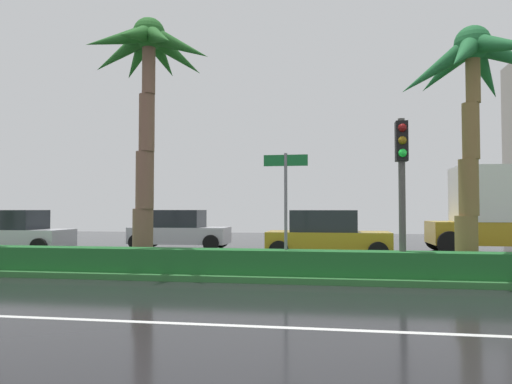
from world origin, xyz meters
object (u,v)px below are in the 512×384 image
car_in_traffic_third (327,235)px  box_truck_lead (512,214)px  palm_tree_centre_left (473,83)px  car_in_traffic_second (179,230)px  car_in_traffic_leading (14,233)px  palm_tree_mid_left (148,72)px  street_name_sign (286,196)px  traffic_signal_median_right (402,167)px

car_in_traffic_third → box_truck_lead: bearing=23.5°
palm_tree_centre_left → box_truck_lead: 8.92m
car_in_traffic_second → box_truck_lead: box_truck_lead is taller
car_in_traffic_second → car_in_traffic_third: bearing=-26.2°
palm_tree_centre_left → car_in_traffic_second: (-10.31, 7.57, -4.14)m
car_in_traffic_leading → car_in_traffic_second: bearing=29.4°
palm_tree_mid_left → car_in_traffic_third: palm_tree_mid_left is taller
street_name_sign → car_in_traffic_second: size_ratio=0.70×
palm_tree_centre_left → car_in_traffic_leading: bearing=164.9°
palm_tree_mid_left → traffic_signal_median_right: bearing=-7.4°
palm_tree_centre_left → traffic_signal_median_right: 3.09m
traffic_signal_median_right → car_in_traffic_leading: (-14.13, 5.34, -1.93)m
traffic_signal_median_right → palm_tree_mid_left: bearing=172.6°
palm_tree_centre_left → traffic_signal_median_right: palm_tree_centre_left is taller
street_name_sign → car_in_traffic_leading: 12.59m
palm_tree_mid_left → street_name_sign: (3.98, -0.86, -3.54)m
traffic_signal_median_right → car_in_traffic_leading: bearing=159.3°
palm_tree_mid_left → box_truck_lead: size_ratio=1.10×
traffic_signal_median_right → box_truck_lead: traffic_signal_median_right is taller
car_in_traffic_leading → car_in_traffic_third: size_ratio=1.00×
traffic_signal_median_right → box_truck_lead: bearing=57.7°
street_name_sign → box_truck_lead: box_truck_lead is taller
car_in_traffic_leading → box_truck_lead: 19.76m
palm_tree_mid_left → palm_tree_centre_left: size_ratio=1.12×
street_name_sign → car_in_traffic_leading: bearing=154.9°
box_truck_lead → palm_tree_mid_left: bearing=-147.9°
car_in_traffic_third → box_truck_lead: box_truck_lead is taller
car_in_traffic_second → box_truck_lead: size_ratio=0.67×
palm_tree_mid_left → box_truck_lead: bearing=32.1°
traffic_signal_median_right → street_name_sign: size_ratio=1.26×
car_in_traffic_second → box_truck_lead: 13.78m
palm_tree_mid_left → street_name_sign: bearing=-12.2°
palm_tree_mid_left → palm_tree_centre_left: 8.71m
palm_tree_centre_left → car_in_traffic_third: size_ratio=1.46×
car_in_traffic_third → car_in_traffic_leading: bearing=-180.0°
palm_tree_centre_left → street_name_sign: bearing=-168.2°
palm_tree_mid_left → traffic_signal_median_right: palm_tree_mid_left is taller
palm_tree_mid_left → car_in_traffic_second: bearing=102.0°
car_in_traffic_third → box_truck_lead: 7.91m
car_in_traffic_second → traffic_signal_median_right: bearing=-45.6°
car_in_traffic_leading → box_truck_lead: size_ratio=0.67×
traffic_signal_median_right → street_name_sign: 2.87m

